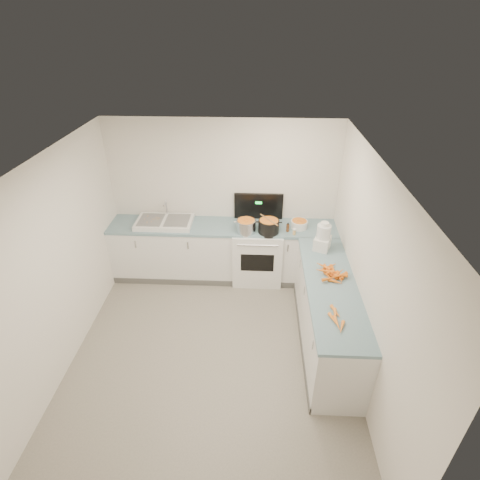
{
  "coord_description": "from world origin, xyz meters",
  "views": [
    {
      "loc": [
        0.51,
        -3.32,
        3.73
      ],
      "look_at": [
        0.3,
        1.1,
        1.05
      ],
      "focal_mm": 28.0,
      "sensor_mm": 36.0,
      "label": 1
    }
  ],
  "objects_px": {
    "sink": "(164,222)",
    "food_processor": "(323,238)",
    "stove": "(257,252)",
    "extract_bottle": "(288,228)",
    "black_pot": "(269,227)",
    "spice_jar": "(294,232)",
    "mixing_bowl": "(299,224)",
    "steel_pot": "(246,227)"
  },
  "relations": [
    {
      "from": "sink",
      "to": "food_processor",
      "type": "xyz_separation_m",
      "value": [
        2.33,
        -0.59,
        0.14
      ]
    },
    {
      "from": "extract_bottle",
      "to": "spice_jar",
      "type": "distance_m",
      "value": 0.13
    },
    {
      "from": "stove",
      "to": "mixing_bowl",
      "type": "distance_m",
      "value": 0.81
    },
    {
      "from": "stove",
      "to": "sink",
      "type": "height_order",
      "value": "stove"
    },
    {
      "from": "stove",
      "to": "food_processor",
      "type": "bearing_deg",
      "value": -33.22
    },
    {
      "from": "stove",
      "to": "spice_jar",
      "type": "height_order",
      "value": "stove"
    },
    {
      "from": "extract_bottle",
      "to": "spice_jar",
      "type": "xyz_separation_m",
      "value": [
        0.09,
        -0.09,
        -0.02
      ]
    },
    {
      "from": "stove",
      "to": "mixing_bowl",
      "type": "bearing_deg",
      "value": 0.36
    },
    {
      "from": "black_pot",
      "to": "spice_jar",
      "type": "bearing_deg",
      "value": -7.81
    },
    {
      "from": "mixing_bowl",
      "to": "extract_bottle",
      "type": "xyz_separation_m",
      "value": [
        -0.18,
        -0.12,
        0.0
      ]
    },
    {
      "from": "steel_pot",
      "to": "extract_bottle",
      "type": "height_order",
      "value": "steel_pot"
    },
    {
      "from": "black_pot",
      "to": "mixing_bowl",
      "type": "bearing_deg",
      "value": 19.16
    },
    {
      "from": "stove",
      "to": "black_pot",
      "type": "bearing_deg",
      "value": -45.51
    },
    {
      "from": "stove",
      "to": "extract_bottle",
      "type": "distance_m",
      "value": 0.7
    },
    {
      "from": "sink",
      "to": "spice_jar",
      "type": "relative_size",
      "value": 10.65
    },
    {
      "from": "extract_bottle",
      "to": "food_processor",
      "type": "xyz_separation_m",
      "value": [
        0.44,
        -0.46,
        0.12
      ]
    },
    {
      "from": "mixing_bowl",
      "to": "spice_jar",
      "type": "bearing_deg",
      "value": -112.69
    },
    {
      "from": "food_processor",
      "to": "sink",
      "type": "bearing_deg",
      "value": 165.7
    },
    {
      "from": "spice_jar",
      "to": "black_pot",
      "type": "bearing_deg",
      "value": 172.19
    },
    {
      "from": "steel_pot",
      "to": "spice_jar",
      "type": "distance_m",
      "value": 0.71
    },
    {
      "from": "black_pot",
      "to": "food_processor",
      "type": "distance_m",
      "value": 0.85
    },
    {
      "from": "sink",
      "to": "mixing_bowl",
      "type": "relative_size",
      "value": 3.39
    },
    {
      "from": "extract_bottle",
      "to": "spice_jar",
      "type": "bearing_deg",
      "value": -45.14
    },
    {
      "from": "extract_bottle",
      "to": "food_processor",
      "type": "distance_m",
      "value": 0.65
    },
    {
      "from": "stove",
      "to": "sink",
      "type": "distance_m",
      "value": 1.54
    },
    {
      "from": "stove",
      "to": "extract_bottle",
      "type": "relative_size",
      "value": 11.6
    },
    {
      "from": "stove",
      "to": "black_pot",
      "type": "height_order",
      "value": "stove"
    },
    {
      "from": "mixing_bowl",
      "to": "food_processor",
      "type": "bearing_deg",
      "value": -65.71
    },
    {
      "from": "steel_pot",
      "to": "extract_bottle",
      "type": "distance_m",
      "value": 0.62
    },
    {
      "from": "steel_pot",
      "to": "food_processor",
      "type": "xyz_separation_m",
      "value": [
        1.06,
        -0.42,
        0.09
      ]
    },
    {
      "from": "steel_pot",
      "to": "extract_bottle",
      "type": "xyz_separation_m",
      "value": [
        0.62,
        0.04,
        -0.03
      ]
    },
    {
      "from": "spice_jar",
      "to": "stove",
      "type": "bearing_deg",
      "value": 158.49
    },
    {
      "from": "black_pot",
      "to": "food_processor",
      "type": "bearing_deg",
      "value": -30.01
    },
    {
      "from": "stove",
      "to": "extract_bottle",
      "type": "xyz_separation_m",
      "value": [
        0.44,
        -0.12,
        0.52
      ]
    },
    {
      "from": "steel_pot",
      "to": "food_processor",
      "type": "height_order",
      "value": "food_processor"
    },
    {
      "from": "spice_jar",
      "to": "sink",
      "type": "bearing_deg",
      "value": 173.51
    },
    {
      "from": "stove",
      "to": "mixing_bowl",
      "type": "xyz_separation_m",
      "value": [
        0.62,
        0.0,
        0.52
      ]
    },
    {
      "from": "steel_pot",
      "to": "spice_jar",
      "type": "height_order",
      "value": "steel_pot"
    },
    {
      "from": "sink",
      "to": "steel_pot",
      "type": "distance_m",
      "value": 1.28
    },
    {
      "from": "black_pot",
      "to": "mixing_bowl",
      "type": "distance_m",
      "value": 0.49
    },
    {
      "from": "steel_pot",
      "to": "extract_bottle",
      "type": "relative_size",
      "value": 2.45
    },
    {
      "from": "sink",
      "to": "food_processor",
      "type": "distance_m",
      "value": 2.41
    }
  ]
}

